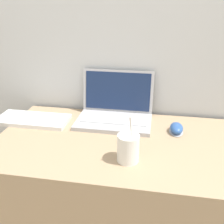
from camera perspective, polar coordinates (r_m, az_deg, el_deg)
wall_back at (r=1.38m, az=5.39°, el=19.35°), size 7.00×0.04×2.50m
desk at (r=1.41m, az=2.64°, el=-19.82°), size 1.18×0.63×0.76m
laptop at (r=1.35m, az=0.70°, el=0.39°), size 0.38×0.27×0.24m
drink_cup at (r=1.02m, az=3.54°, el=-7.76°), size 0.09×0.09×0.20m
computer_mouse at (r=1.28m, az=13.85°, el=-3.52°), size 0.07×0.10×0.04m
external_keyboard at (r=1.41m, az=-16.83°, el=-1.59°), size 0.37×0.16×0.02m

